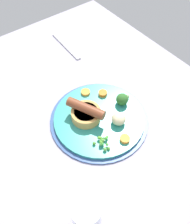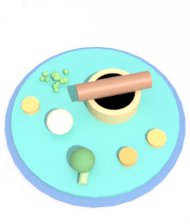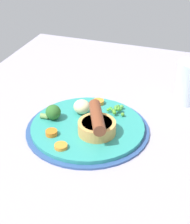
{
  "view_description": "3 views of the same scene",
  "coord_description": "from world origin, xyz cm",
  "px_view_note": "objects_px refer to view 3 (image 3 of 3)",
  "views": [
    {
      "loc": [
        33.09,
        -26.03,
        62.09
      ],
      "look_at": [
        -0.53,
        -0.47,
        7.15
      ],
      "focal_mm": 40.0,
      "sensor_mm": 36.0,
      "label": 1
    },
    {
      "loc": [
        -5.88,
        28.3,
        55.25
      ],
      "look_at": [
        -0.22,
        1.84,
        7.4
      ],
      "focal_mm": 60.0,
      "sensor_mm": 36.0,
      "label": 2
    },
    {
      "loc": [
        -66.92,
        -24.65,
        52.04
      ],
      "look_at": [
        1.65,
        -0.61,
        7.29
      ],
      "focal_mm": 60.0,
      "sensor_mm": 36.0,
      "label": 3
    }
  ],
  "objects_px": {
    "sausage_pudding": "(97,125)",
    "pea_pile": "(117,109)",
    "carrot_slice_1": "(61,146)",
    "broccoli_floret_near": "(52,113)",
    "drinking_glass": "(188,83)",
    "potato_chunk_0": "(82,107)",
    "carrot_slice_4": "(98,102)",
    "carrot_slice_3": "(51,133)",
    "dinner_plate": "(88,129)"
  },
  "relations": [
    {
      "from": "sausage_pudding",
      "to": "pea_pile",
      "type": "height_order",
      "value": "sausage_pudding"
    },
    {
      "from": "carrot_slice_1",
      "to": "broccoli_floret_near",
      "type": "bearing_deg",
      "value": 34.04
    },
    {
      "from": "drinking_glass",
      "to": "potato_chunk_0",
      "type": "bearing_deg",
      "value": 125.4
    },
    {
      "from": "carrot_slice_4",
      "to": "carrot_slice_3",
      "type": "bearing_deg",
      "value": 161.75
    },
    {
      "from": "carrot_slice_3",
      "to": "broccoli_floret_near",
      "type": "bearing_deg",
      "value": 23.37
    },
    {
      "from": "carrot_slice_3",
      "to": "sausage_pudding",
      "type": "bearing_deg",
      "value": -66.58
    },
    {
      "from": "dinner_plate",
      "to": "sausage_pudding",
      "type": "distance_m",
      "value": 0.05
    },
    {
      "from": "sausage_pudding",
      "to": "carrot_slice_3",
      "type": "xyz_separation_m",
      "value": [
        -0.04,
        0.09,
        -0.02
      ]
    },
    {
      "from": "dinner_plate",
      "to": "drinking_glass",
      "type": "distance_m",
      "value": 0.29
    },
    {
      "from": "potato_chunk_0",
      "to": "carrot_slice_1",
      "type": "bearing_deg",
      "value": -176.58
    },
    {
      "from": "pea_pile",
      "to": "potato_chunk_0",
      "type": "bearing_deg",
      "value": 109.65
    },
    {
      "from": "dinner_plate",
      "to": "carrot_slice_3",
      "type": "height_order",
      "value": "carrot_slice_3"
    },
    {
      "from": "pea_pile",
      "to": "carrot_slice_4",
      "type": "relative_size",
      "value": 1.74
    },
    {
      "from": "broccoli_floret_near",
      "to": "drinking_glass",
      "type": "distance_m",
      "value": 0.35
    },
    {
      "from": "pea_pile",
      "to": "carrot_slice_3",
      "type": "distance_m",
      "value": 0.18
    },
    {
      "from": "pea_pile",
      "to": "potato_chunk_0",
      "type": "xyz_separation_m",
      "value": [
        -0.03,
        0.08,
        0.01
      ]
    },
    {
      "from": "sausage_pudding",
      "to": "carrot_slice_1",
      "type": "xyz_separation_m",
      "value": [
        -0.08,
        0.05,
        -0.02
      ]
    },
    {
      "from": "broccoli_floret_near",
      "to": "carrot_slice_3",
      "type": "distance_m",
      "value": 0.06
    },
    {
      "from": "potato_chunk_0",
      "to": "carrot_slice_1",
      "type": "xyz_separation_m",
      "value": [
        -0.15,
        -0.01,
        -0.01
      ]
    },
    {
      "from": "broccoli_floret_near",
      "to": "carrot_slice_1",
      "type": "bearing_deg",
      "value": -59.59
    },
    {
      "from": "potato_chunk_0",
      "to": "sausage_pudding",
      "type": "bearing_deg",
      "value": -137.98
    },
    {
      "from": "sausage_pudding",
      "to": "broccoli_floret_near",
      "type": "distance_m",
      "value": 0.12
    },
    {
      "from": "broccoli_floret_near",
      "to": "potato_chunk_0",
      "type": "xyz_separation_m",
      "value": [
        0.05,
        -0.05,
        -0.0
      ]
    },
    {
      "from": "carrot_slice_1",
      "to": "carrot_slice_3",
      "type": "distance_m",
      "value": 0.05
    },
    {
      "from": "pea_pile",
      "to": "carrot_slice_1",
      "type": "distance_m",
      "value": 0.19
    },
    {
      "from": "sausage_pudding",
      "to": "broccoli_floret_near",
      "type": "height_order",
      "value": "sausage_pudding"
    },
    {
      "from": "potato_chunk_0",
      "to": "carrot_slice_4",
      "type": "bearing_deg",
      "value": -23.7
    },
    {
      "from": "dinner_plate",
      "to": "pea_pile",
      "type": "xyz_separation_m",
      "value": [
        0.08,
        -0.05,
        0.02
      ]
    },
    {
      "from": "sausage_pudding",
      "to": "potato_chunk_0",
      "type": "bearing_deg",
      "value": -162.92
    },
    {
      "from": "dinner_plate",
      "to": "sausage_pudding",
      "type": "bearing_deg",
      "value": -124.91
    },
    {
      "from": "carrot_slice_3",
      "to": "drinking_glass",
      "type": "distance_m",
      "value": 0.38
    },
    {
      "from": "sausage_pudding",
      "to": "pea_pile",
      "type": "xyz_separation_m",
      "value": [
        0.1,
        -0.02,
        -0.01
      ]
    },
    {
      "from": "sausage_pudding",
      "to": "carrot_slice_4",
      "type": "relative_size",
      "value": 4.09
    },
    {
      "from": "dinner_plate",
      "to": "pea_pile",
      "type": "distance_m",
      "value": 0.09
    },
    {
      "from": "potato_chunk_0",
      "to": "drinking_glass",
      "type": "height_order",
      "value": "drinking_glass"
    },
    {
      "from": "potato_chunk_0",
      "to": "carrot_slice_4",
      "type": "height_order",
      "value": "potato_chunk_0"
    },
    {
      "from": "carrot_slice_3",
      "to": "potato_chunk_0",
      "type": "bearing_deg",
      "value": -15.4
    },
    {
      "from": "broccoli_floret_near",
      "to": "carrot_slice_4",
      "type": "xyz_separation_m",
      "value": [
        0.11,
        -0.08,
        -0.01
      ]
    },
    {
      "from": "broccoli_floret_near",
      "to": "drinking_glass",
      "type": "relative_size",
      "value": 0.43
    },
    {
      "from": "potato_chunk_0",
      "to": "drinking_glass",
      "type": "bearing_deg",
      "value": -54.6
    },
    {
      "from": "sausage_pudding",
      "to": "potato_chunk_0",
      "type": "relative_size",
      "value": 2.77
    },
    {
      "from": "dinner_plate",
      "to": "drinking_glass",
      "type": "bearing_deg",
      "value": -42.96
    },
    {
      "from": "broccoli_floret_near",
      "to": "carrot_slice_1",
      "type": "xyz_separation_m",
      "value": [
        -0.09,
        -0.06,
        -0.01
      ]
    },
    {
      "from": "pea_pile",
      "to": "broccoli_floret_near",
      "type": "distance_m",
      "value": 0.16
    },
    {
      "from": "sausage_pudding",
      "to": "carrot_slice_1",
      "type": "distance_m",
      "value": 0.1
    },
    {
      "from": "carrot_slice_4",
      "to": "carrot_slice_1",
      "type": "bearing_deg",
      "value": 175.68
    },
    {
      "from": "pea_pile",
      "to": "drinking_glass",
      "type": "xyz_separation_m",
      "value": [
        0.13,
        -0.15,
        0.03
      ]
    },
    {
      "from": "dinner_plate",
      "to": "carrot_slice_3",
      "type": "relative_size",
      "value": 10.83
    },
    {
      "from": "carrot_slice_4",
      "to": "potato_chunk_0",
      "type": "bearing_deg",
      "value": 156.3
    },
    {
      "from": "potato_chunk_0",
      "to": "carrot_slice_1",
      "type": "relative_size",
      "value": 1.46
    }
  ]
}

